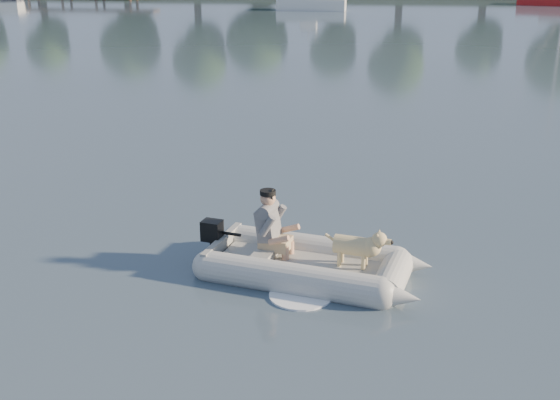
# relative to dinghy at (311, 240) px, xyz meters

# --- Properties ---
(water) EXTENTS (160.00, 160.00, 0.00)m
(water) POSITION_rel_dinghy_xyz_m (-0.84, -0.69, -0.52)
(water) COLOR #50606D
(water) RESTS_ON ground
(dinghy) EXTENTS (4.79, 3.89, 1.23)m
(dinghy) POSITION_rel_dinghy_xyz_m (0.00, 0.00, 0.00)
(dinghy) COLOR #A9A9A3
(dinghy) RESTS_ON water
(man) EXTENTS (0.74, 0.67, 0.95)m
(man) POSITION_rel_dinghy_xyz_m (-0.59, 0.17, 0.17)
(man) COLOR slate
(man) RESTS_ON dinghy
(dog) EXTENTS (0.86, 0.46, 0.55)m
(dog) POSITION_rel_dinghy_xyz_m (0.57, -0.08, -0.06)
(dog) COLOR tan
(dog) RESTS_ON dinghy
(outboard_motor) EXTENTS (0.41, 0.33, 0.69)m
(outboard_motor) POSITION_rel_dinghy_xyz_m (-1.43, 0.31, -0.24)
(outboard_motor) COLOR black
(outboard_motor) RESTS_ON dinghy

